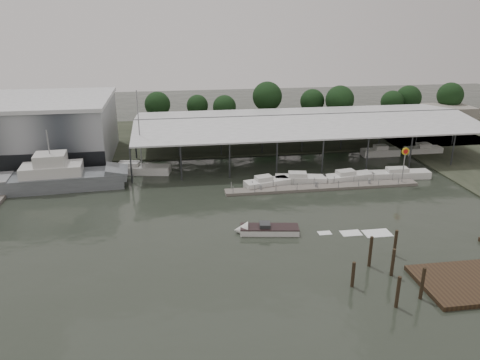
{
  "coord_description": "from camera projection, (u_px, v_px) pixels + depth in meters",
  "views": [
    {
      "loc": [
        -5.93,
        -49.79,
        23.99
      ],
      "look_at": [
        2.87,
        8.5,
        2.5
      ],
      "focal_mm": 35.0,
      "sensor_mm": 36.0,
      "label": 1
    }
  ],
  "objects": [
    {
      "name": "shell_fuel_sign",
      "position": [
        405.0,
        159.0,
        67.03
      ],
      "size": [
        1.1,
        0.18,
        5.55
      ],
      "color": "gray",
      "rests_on": "ground"
    },
    {
      "name": "moored_cruiser_1",
      "position": [
        300.0,
        179.0,
        68.72
      ],
      "size": [
        7.75,
        3.69,
        1.7
      ],
      "rotation": [
        0.0,
        0.0,
        -0.21
      ],
      "color": "white",
      "rests_on": "ground"
    },
    {
      "name": "storage_warehouse",
      "position": [
        37.0,
        130.0,
        77.38
      ],
      "size": [
        24.5,
        20.5,
        10.5
      ],
      "color": "#909499",
      "rests_on": "ground"
    },
    {
      "name": "white_sailboat",
      "position": [
        138.0,
        169.0,
        72.79
      ],
      "size": [
        9.95,
        4.18,
        13.13
      ],
      "rotation": [
        0.0,
        0.0,
        -0.17
      ],
      "color": "white",
      "rests_on": "ground"
    },
    {
      "name": "covered_boat_shed",
      "position": [
        303.0,
        119.0,
        81.6
      ],
      "size": [
        58.24,
        24.0,
        6.96
      ],
      "color": "white",
      "rests_on": "ground"
    },
    {
      "name": "floating_dock",
      "position": [
        322.0,
        187.0,
        66.62
      ],
      "size": [
        28.0,
        2.0,
        1.4
      ],
      "color": "slate",
      "rests_on": "ground"
    },
    {
      "name": "distant_commercial_buildings",
      "position": [
        464.0,
        115.0,
        104.46
      ],
      "size": [
        22.0,
        8.0,
        4.0
      ],
      "color": "gray",
      "rests_on": "ground"
    },
    {
      "name": "speedboat_underway",
      "position": [
        264.0,
        230.0,
        53.3
      ],
      "size": [
        18.27,
        4.81,
        2.0
      ],
      "rotation": [
        0.0,
        0.0,
        2.98
      ],
      "color": "white",
      "rests_on": "ground"
    },
    {
      "name": "moored_cruiser_0",
      "position": [
        267.0,
        183.0,
        67.15
      ],
      "size": [
        6.92,
        3.7,
        1.7
      ],
      "rotation": [
        0.0,
        0.0,
        0.24
      ],
      "color": "white",
      "rests_on": "ground"
    },
    {
      "name": "horizon_tree_line",
      "position": [
        316.0,
        100.0,
        101.31
      ],
      "size": [
        71.08,
        10.89,
        9.59
      ],
      "color": "#2F1F14",
      "rests_on": "ground"
    },
    {
      "name": "land_strip_far",
      "position": [
        201.0,
        136.0,
        94.28
      ],
      "size": [
        140.0,
        30.0,
        0.3
      ],
      "color": "#3B4030",
      "rests_on": "ground"
    },
    {
      "name": "ground",
      "position": [
        227.0,
        225.0,
        55.3
      ],
      "size": [
        200.0,
        200.0,
        0.0
      ],
      "primitive_type": "plane",
      "color": "#262C24",
      "rests_on": "ground"
    },
    {
      "name": "moored_cruiser_3",
      "position": [
        399.0,
        174.0,
        70.72
      ],
      "size": [
        9.1,
        2.59,
        1.7
      ],
      "rotation": [
        0.0,
        0.0,
        -0.04
      ],
      "color": "white",
      "rests_on": "ground"
    },
    {
      "name": "grey_trawler",
      "position": [
        62.0,
        177.0,
        66.45
      ],
      "size": [
        18.35,
        6.14,
        8.84
      ],
      "rotation": [
        0.0,
        0.0,
        0.07
      ],
      "color": "slate",
      "rests_on": "ground"
    },
    {
      "name": "moored_cruiser_2",
      "position": [
        348.0,
        177.0,
        69.52
      ],
      "size": [
        7.88,
        3.38,
        1.7
      ],
      "rotation": [
        0.0,
        0.0,
        0.16
      ],
      "color": "white",
      "rests_on": "ground"
    },
    {
      "name": "mooring_pilings",
      "position": [
        388.0,
        269.0,
        43.68
      ],
      "size": [
        6.79,
        8.83,
        3.86
      ],
      "color": "#302518",
      "rests_on": "ground"
    }
  ]
}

